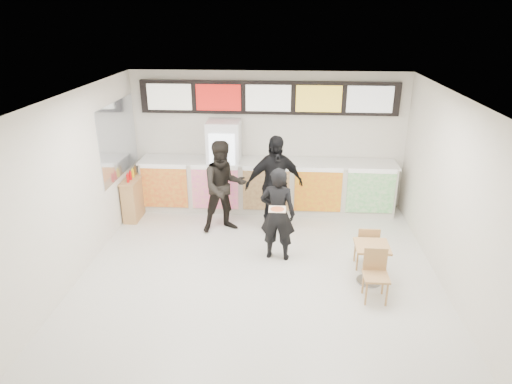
# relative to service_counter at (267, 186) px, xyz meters

# --- Properties ---
(floor) EXTENTS (7.00, 7.00, 0.00)m
(floor) POSITION_rel_service_counter_xyz_m (-0.00, -3.09, -0.57)
(floor) COLOR beige
(floor) RESTS_ON ground
(ceiling) EXTENTS (7.00, 7.00, 0.00)m
(ceiling) POSITION_rel_service_counter_xyz_m (-0.00, -3.09, 2.43)
(ceiling) COLOR white
(ceiling) RESTS_ON wall_back
(wall_back) EXTENTS (6.00, 0.00, 6.00)m
(wall_back) POSITION_rel_service_counter_xyz_m (-0.00, 0.41, 0.93)
(wall_back) COLOR silver
(wall_back) RESTS_ON floor
(wall_left) EXTENTS (0.00, 7.00, 7.00)m
(wall_left) POSITION_rel_service_counter_xyz_m (-3.00, -3.09, 0.93)
(wall_left) COLOR silver
(wall_left) RESTS_ON floor
(wall_right) EXTENTS (0.00, 7.00, 7.00)m
(wall_right) POSITION_rel_service_counter_xyz_m (3.00, -3.09, 0.93)
(wall_right) COLOR silver
(wall_right) RESTS_ON floor
(service_counter) EXTENTS (5.56, 0.77, 1.14)m
(service_counter) POSITION_rel_service_counter_xyz_m (0.00, 0.00, 0.00)
(service_counter) COLOR silver
(service_counter) RESTS_ON floor
(menu_board) EXTENTS (5.50, 0.14, 0.70)m
(menu_board) POSITION_rel_service_counter_xyz_m (0.00, 0.32, 1.88)
(menu_board) COLOR black
(menu_board) RESTS_ON wall_back
(drinks_fridge) EXTENTS (0.70, 0.67, 2.00)m
(drinks_fridge) POSITION_rel_service_counter_xyz_m (-0.93, 0.02, 0.43)
(drinks_fridge) COLOR white
(drinks_fridge) RESTS_ON floor
(mirror_panel) EXTENTS (0.01, 2.00, 1.50)m
(mirror_panel) POSITION_rel_service_counter_xyz_m (-2.99, -0.64, 1.18)
(mirror_panel) COLOR #B2B7BF
(mirror_panel) RESTS_ON wall_left
(customer_main) EXTENTS (0.68, 0.50, 1.71)m
(customer_main) POSITION_rel_service_counter_xyz_m (0.29, -2.13, 0.28)
(customer_main) COLOR black
(customer_main) RESTS_ON floor
(customer_left) EXTENTS (1.11, 1.00, 1.87)m
(customer_left) POSITION_rel_service_counter_xyz_m (-0.80, -1.07, 0.36)
(customer_left) COLOR black
(customer_left) RESTS_ON floor
(customer_mid) EXTENTS (1.27, 0.85, 2.00)m
(customer_mid) POSITION_rel_service_counter_xyz_m (0.19, -1.08, 0.43)
(customer_mid) COLOR black
(customer_mid) RESTS_ON floor
(pizza_slice) EXTENTS (0.36, 0.36, 0.02)m
(pizza_slice) POSITION_rel_service_counter_xyz_m (0.29, -2.58, 0.58)
(pizza_slice) COLOR beige
(pizza_slice) RESTS_ON customer_main
(cafe_table) EXTENTS (0.54, 1.38, 0.80)m
(cafe_table) POSITION_rel_service_counter_xyz_m (1.82, -2.83, -0.10)
(cafe_table) COLOR tan
(cafe_table) RESTS_ON floor
(condiment_ledge) EXTENTS (0.32, 0.79, 1.05)m
(condiment_ledge) POSITION_rel_service_counter_xyz_m (-2.82, -0.62, -0.12)
(condiment_ledge) COLOR tan
(condiment_ledge) RESTS_ON floor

